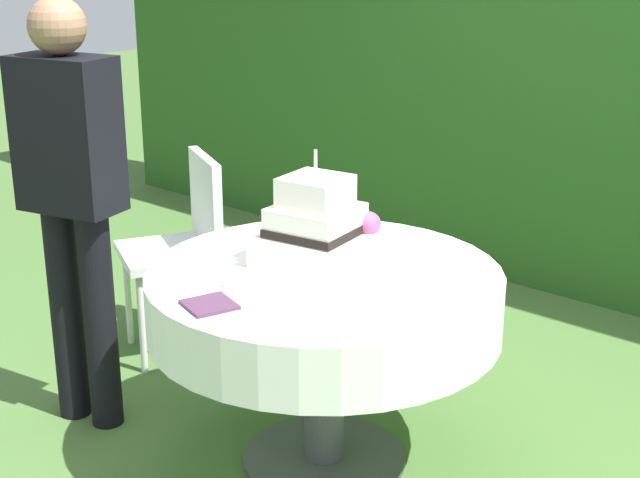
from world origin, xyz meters
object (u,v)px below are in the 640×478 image
at_px(serving_plate_far, 239,284).
at_px(cake_table, 324,303).
at_px(serving_plate_left, 409,291).
at_px(standing_person, 72,188).
at_px(serving_plate_near, 400,249).
at_px(napkin_stack, 209,305).
at_px(garden_chair, 185,236).
at_px(wedding_cake, 317,230).

bearing_deg(serving_plate_far, cake_table, 66.12).
bearing_deg(serving_plate_left, serving_plate_far, -145.97).
relative_size(serving_plate_left, standing_person, 0.08).
distance_m(serving_plate_near, napkin_stack, 0.80).
bearing_deg(serving_plate_left, cake_table, -175.40).
relative_size(napkin_stack, garden_chair, 0.16).
bearing_deg(cake_table, napkin_stack, -98.33).
height_order(cake_table, wedding_cake, wedding_cake).
bearing_deg(standing_person, serving_plate_left, 17.74).
bearing_deg(napkin_stack, serving_plate_far, 107.05).
xyz_separation_m(wedding_cake, garden_chair, (-0.99, 0.26, -0.30)).
distance_m(serving_plate_far, standing_person, 0.79).
xyz_separation_m(cake_table, serving_plate_near, (0.07, 0.33, 0.12)).
bearing_deg(cake_table, garden_chair, 163.82).
bearing_deg(napkin_stack, serving_plate_near, 80.18).
height_order(serving_plate_near, serving_plate_far, same).
xyz_separation_m(garden_chair, standing_person, (0.18, -0.67, 0.39)).
relative_size(cake_table, serving_plate_near, 9.61).
height_order(serving_plate_far, napkin_stack, same).
xyz_separation_m(serving_plate_near, standing_person, (-0.95, -0.69, 0.20)).
bearing_deg(standing_person, wedding_cake, 26.64).
height_order(serving_plate_near, napkin_stack, same).
relative_size(serving_plate_left, garden_chair, 0.15).
height_order(serving_plate_far, standing_person, standing_person).
bearing_deg(serving_plate_near, serving_plate_far, -107.54).
bearing_deg(standing_person, garden_chair, 105.04).
height_order(serving_plate_far, serving_plate_left, same).
xyz_separation_m(wedding_cake, serving_plate_left, (0.40, -0.02, -0.11)).
relative_size(wedding_cake, serving_plate_far, 3.75).
height_order(wedding_cake, garden_chair, wedding_cake).
bearing_deg(serving_plate_left, napkin_stack, -129.09).
height_order(serving_plate_left, garden_chair, garden_chair).
height_order(wedding_cake, serving_plate_far, wedding_cake).
height_order(cake_table, serving_plate_left, serving_plate_left).
bearing_deg(wedding_cake, serving_plate_far, -98.80).
bearing_deg(serving_plate_far, standing_person, -173.69).
distance_m(cake_table, serving_plate_near, 0.36).
bearing_deg(cake_table, standing_person, -157.78).
relative_size(cake_table, napkin_stack, 8.39).
relative_size(serving_plate_far, serving_plate_left, 0.80).
xyz_separation_m(wedding_cake, standing_person, (-0.81, -0.41, 0.08)).
relative_size(cake_table, standing_person, 0.75).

